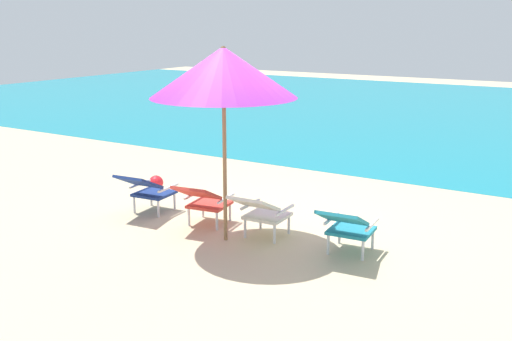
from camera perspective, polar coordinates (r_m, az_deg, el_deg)
The scene contains 8 objects.
ground_plane at distance 11.90m, azimuth 9.59°, elevation 0.23°, with size 40.00×40.00×0.00m, color #CCB78E.
ocean_band at distance 19.78m, azimuth 18.89°, elevation 5.14°, with size 40.00×18.00×0.01m, color teal.
lounge_chair_far_left at distance 8.96m, azimuth -10.37°, elevation -1.68°, with size 0.61×0.92×0.68m.
lounge_chair_near_left at distance 8.31m, azimuth -5.03°, elevation -2.76°, with size 0.66×0.94×0.68m.
lounge_chair_near_right at distance 7.80m, azimuth 0.48°, elevation -3.83°, with size 0.57×0.89×0.68m.
lounge_chair_far_right at distance 7.33m, azimuth 8.68°, elevation -5.17°, with size 0.61×0.92×0.68m.
beach_umbrella_center at distance 7.45m, azimuth -3.12°, elevation 9.34°, with size 2.61×2.61×2.51m.
beach_ball at distance 10.33m, azimuth -9.51°, elevation -1.15°, with size 0.25×0.25×0.25m, color red.
Camera 1 is at (4.30, -6.74, 2.79)m, focal length 41.93 mm.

